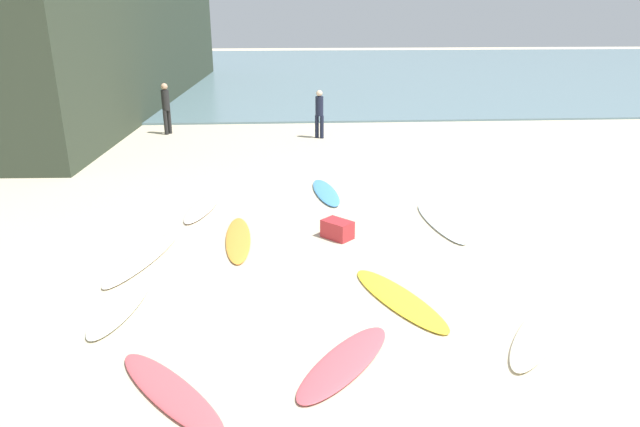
# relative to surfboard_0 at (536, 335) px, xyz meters

# --- Properties ---
(ground_plane) EXTENTS (120.00, 120.00, 0.00)m
(ground_plane) POSITION_rel_surfboard_0_xyz_m (-1.96, 0.75, -0.04)
(ground_plane) COLOR beige
(ocean_water) EXTENTS (120.00, 40.00, 0.08)m
(ocean_water) POSITION_rel_surfboard_0_xyz_m (-1.96, 35.97, -0.00)
(ocean_water) COLOR slate
(ocean_water) RESTS_ON ground_plane
(surfboard_0) EXTENTS (1.66, 2.01, 0.09)m
(surfboard_0) POSITION_rel_surfboard_0_xyz_m (0.00, 0.00, 0.00)
(surfboard_0) COLOR beige
(surfboard_0) RESTS_ON ground_plane
(surfboard_1) EXTENTS (1.69, 1.98, 0.07)m
(surfboard_1) POSITION_rel_surfboard_0_xyz_m (-2.79, -0.48, -0.01)
(surfboard_1) COLOR #D54C56
(surfboard_1) RESTS_ON ground_plane
(surfboard_2) EXTENTS (1.52, 2.40, 0.07)m
(surfboard_2) POSITION_rel_surfboard_0_xyz_m (-1.74, 1.17, -0.01)
(surfboard_2) COLOR yellow
(surfboard_2) RESTS_ON ground_plane
(surfboard_3) EXTENTS (0.87, 2.12, 0.09)m
(surfboard_3) POSITION_rel_surfboard_0_xyz_m (-5.44, 5.74, 0.00)
(surfboard_3) COLOR white
(surfboard_3) RESTS_ON ground_plane
(surfboard_4) EXTENTS (0.81, 2.53, 0.07)m
(surfboard_4) POSITION_rel_surfboard_0_xyz_m (-0.17, 4.50, -0.01)
(surfboard_4) COLOR white
(surfboard_4) RESTS_ON ground_plane
(surfboard_5) EXTENTS (0.85, 2.10, 0.08)m
(surfboard_5) POSITION_rel_surfboard_0_xyz_m (-6.12, 1.24, -0.00)
(surfboard_5) COLOR silver
(surfboard_5) RESTS_ON ground_plane
(surfboard_6) EXTENTS (0.66, 2.46, 0.07)m
(surfboard_6) POSITION_rel_surfboard_0_xyz_m (-4.48, 3.84, -0.01)
(surfboard_6) COLOR orange
(surfboard_6) RESTS_ON ground_plane
(surfboard_7) EXTENTS (0.79, 2.28, 0.09)m
(surfboard_7) POSITION_rel_surfboard_0_xyz_m (-2.50, 6.75, 0.00)
(surfboard_7) COLOR #4B99DD
(surfboard_7) RESTS_ON ground_plane
(surfboard_8) EXTENTS (1.22, 2.56, 0.07)m
(surfboard_8) POSITION_rel_surfboard_0_xyz_m (-6.18, 3.01, -0.01)
(surfboard_8) COLOR #EEE4D0
(surfboard_8) RESTS_ON ground_plane
(surfboard_9) EXTENTS (1.78, 1.97, 0.08)m
(surfboard_9) POSITION_rel_surfboard_0_xyz_m (-4.95, -0.96, -0.00)
(surfboard_9) COLOR #D85057
(surfboard_9) RESTS_ON ground_plane
(beachgoer_near) EXTENTS (0.39, 0.39, 1.69)m
(beachgoer_near) POSITION_rel_surfboard_0_xyz_m (-2.25, 13.23, 0.90)
(beachgoer_near) COLOR #191E33
(beachgoer_near) RESTS_ON ground_plane
(beachgoer_mid) EXTENTS (0.38, 0.38, 1.85)m
(beachgoer_mid) POSITION_rel_surfboard_0_xyz_m (-7.78, 14.26, 1.00)
(beachgoer_mid) COLOR black
(beachgoer_mid) RESTS_ON ground_plane
(beach_cooler) EXTENTS (0.70, 0.70, 0.37)m
(beach_cooler) POSITION_rel_surfboard_0_xyz_m (-2.48, 3.86, 0.14)
(beach_cooler) COLOR #B2282D
(beach_cooler) RESTS_ON ground_plane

